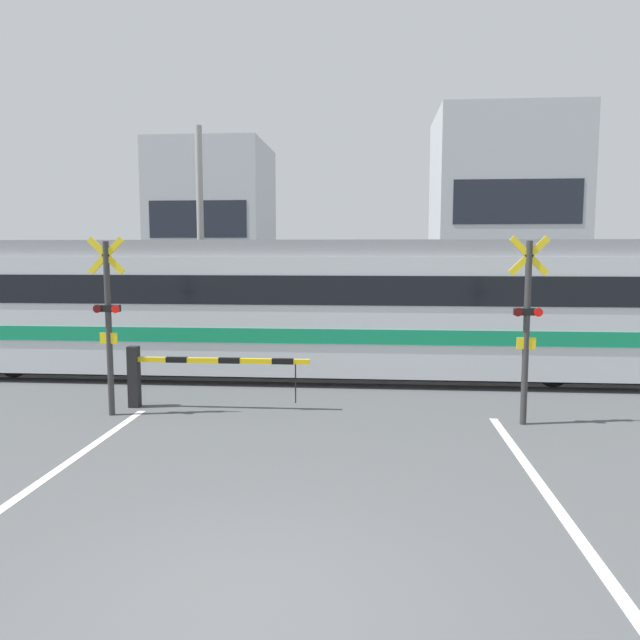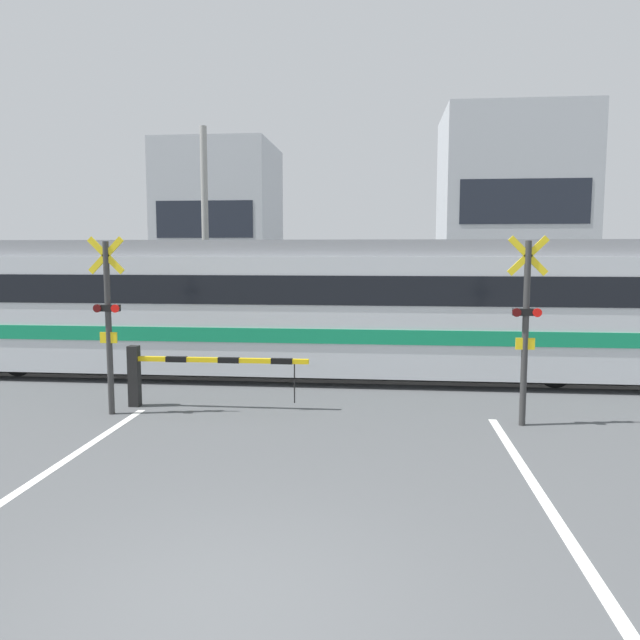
# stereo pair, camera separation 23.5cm
# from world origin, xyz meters

# --- Properties ---
(ground_plane) EXTENTS (160.00, 160.00, 0.00)m
(ground_plane) POSITION_xyz_m (0.00, 0.00, 0.00)
(ground_plane) COLOR #4C4F51
(rail_track_near) EXTENTS (50.00, 0.10, 0.08)m
(rail_track_near) POSITION_xyz_m (0.00, 9.15, 0.04)
(rail_track_near) COLOR gray
(rail_track_near) RESTS_ON ground_plane
(rail_track_far) EXTENTS (50.00, 0.10, 0.08)m
(rail_track_far) POSITION_xyz_m (0.00, 10.58, 0.04)
(rail_track_far) COLOR gray
(rail_track_far) RESTS_ON ground_plane
(road_stripe_right) EXTENTS (0.14, 10.32, 0.01)m
(road_stripe_right) POSITION_xyz_m (3.26, 1.16, 0.00)
(road_stripe_right) COLOR white
(road_stripe_right) RESTS_ON ground_plane
(commuter_train) EXTENTS (20.24, 2.74, 3.25)m
(commuter_train) POSITION_xyz_m (-1.19, 9.86, 1.74)
(commuter_train) COLOR silver
(commuter_train) RESTS_ON ground_plane
(crossing_barrier_near) EXTENTS (3.51, 0.20, 1.19)m
(crossing_barrier_near) POSITION_xyz_m (-2.68, 6.62, 0.75)
(crossing_barrier_near) COLOR black
(crossing_barrier_near) RESTS_ON ground_plane
(crossing_barrier_far) EXTENTS (3.51, 0.20, 1.19)m
(crossing_barrier_far) POSITION_xyz_m (2.68, 12.46, 0.75)
(crossing_barrier_far) COLOR black
(crossing_barrier_far) RESTS_ON ground_plane
(crossing_signal_left) EXTENTS (0.68, 0.15, 3.27)m
(crossing_signal_left) POSITION_xyz_m (-3.71, 6.01, 1.80)
(crossing_signal_left) COLOR #333333
(crossing_signal_left) RESTS_ON ground_plane
(crossing_signal_right) EXTENTS (0.68, 0.15, 3.27)m
(crossing_signal_right) POSITION_xyz_m (3.71, 6.01, 1.80)
(crossing_signal_right) COLOR #333333
(crossing_signal_right) RESTS_ON ground_plane
(building_left_of_street) EXTENTS (5.04, 5.51, 7.89)m
(building_left_of_street) POSITION_xyz_m (-6.37, 24.20, 3.94)
(building_left_of_street) COLOR #B2B7BC
(building_left_of_street) RESTS_ON ground_plane
(building_right_of_street) EXTENTS (6.18, 5.51, 9.07)m
(building_right_of_street) POSITION_xyz_m (6.94, 24.20, 4.53)
(building_right_of_street) COLOR #B2B7BC
(building_right_of_street) RESTS_ON ground_plane
(utility_pole_streetside) EXTENTS (0.22, 0.22, 6.94)m
(utility_pole_streetside) POSITION_xyz_m (-4.46, 14.96, 3.47)
(utility_pole_streetside) COLOR gray
(utility_pole_streetside) RESTS_ON ground_plane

